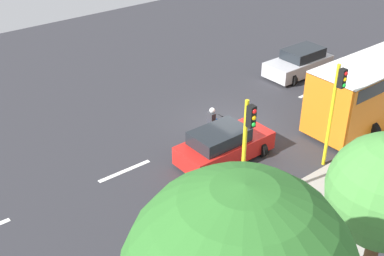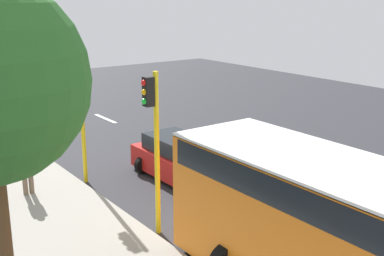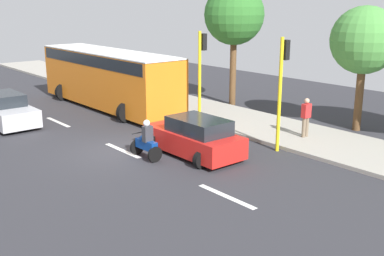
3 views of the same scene
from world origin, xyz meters
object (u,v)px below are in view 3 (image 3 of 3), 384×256
Objects in this scene: car_silver at (6,111)px; street_tree_center at (234,15)px; city_bus at (108,75)px; car_red at (194,137)px; motorcycle at (146,142)px; traffic_light_midblock at (282,78)px; traffic_light_corner at (201,66)px; pedestrian_near_signal at (181,82)px; pedestrian_by_tree at (306,116)px; street_tree_north at (364,41)px.

car_silver is 0.61× the size of street_tree_center.
car_red is at bearing -100.91° from city_bus.
car_red is at bearing -67.06° from car_silver.
street_tree_center is at bearing -17.77° from car_silver.
traffic_light_midblock is (4.65, -2.58, 2.29)m from motorcycle.
car_silver is 0.91× the size of traffic_light_corner.
car_red is at bearing 150.00° from traffic_light_midblock.
city_bus is 11.45m from traffic_light_midblock.
traffic_light_corner is 0.67× the size of street_tree_center.
motorcycle is 11.39m from pedestrian_near_signal.
car_silver is (-3.97, 9.38, -0.00)m from car_red.
motorcycle is at bearing -74.92° from car_silver.
street_tree_center is (1.23, -3.21, 3.98)m from pedestrian_near_signal.
pedestrian_by_tree reaches higher than motorcycle.
traffic_light_corner is 0.80× the size of street_tree_north.
motorcycle is 5.79m from traffic_light_midblock.
car_red and car_silver have the same top height.
motorcycle is 0.91× the size of pedestrian_by_tree.
pedestrian_near_signal is at bearing 110.94° from street_tree_center.
traffic_light_midblock reaches higher than pedestrian_near_signal.
pedestrian_by_tree is at bearing -16.67° from car_red.
traffic_light_midblock is (2.98, -1.72, 2.22)m from car_red.
pedestrian_near_signal is 10.45m from pedestrian_by_tree.
traffic_light_midblock is (-1.99, -0.23, 1.87)m from pedestrian_by_tree.
traffic_light_midblock is (1.12, -11.35, 1.08)m from city_bus.
car_red is at bearing -143.51° from street_tree_center.
car_red is 10.18m from car_silver.
street_tree_center is at bearing 27.25° from motorcycle.
city_bus is 2.44× the size of traffic_light_midblock.
city_bus is at bearing 95.66° from traffic_light_midblock.
pedestrian_near_signal is at bearing 72.00° from traffic_light_midblock.
city_bus is 1.95× the size of street_tree_north.
car_silver is at bearing 136.79° from street_tree_north.
pedestrian_near_signal is (8.09, 8.00, 0.42)m from motorcycle.
pedestrian_near_signal is 11.43m from street_tree_north.
pedestrian_by_tree is (6.65, -2.34, 0.42)m from motorcycle.
traffic_light_corner is at bearing -42.34° from car_silver.
city_bus is at bearing 79.09° from car_red.
motorcycle is 0.27× the size of street_tree_north.
street_tree_north is at bearing -43.21° from car_silver.
pedestrian_by_tree is (-1.44, -10.35, 0.00)m from pedestrian_near_signal.
traffic_light_corner is at bearing -80.31° from city_bus.
street_tree_center is (2.67, 7.14, 3.98)m from pedestrian_by_tree.
traffic_light_corner is at bearing 90.00° from traffic_light_midblock.
pedestrian_by_tree is 2.74m from traffic_light_midblock.
pedestrian_near_signal is at bearing 82.06° from pedestrian_by_tree.
traffic_light_midblock is (0.00, -4.77, 0.00)m from traffic_light_corner.
city_bus is at bearing 145.53° from street_tree_center.
motorcycle is at bearing -152.75° from street_tree_center.
city_bus is 7.19× the size of motorcycle.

